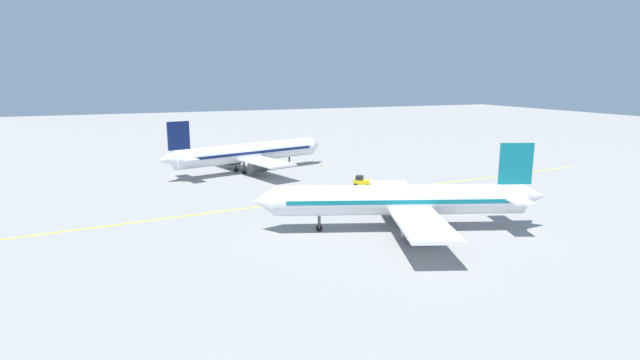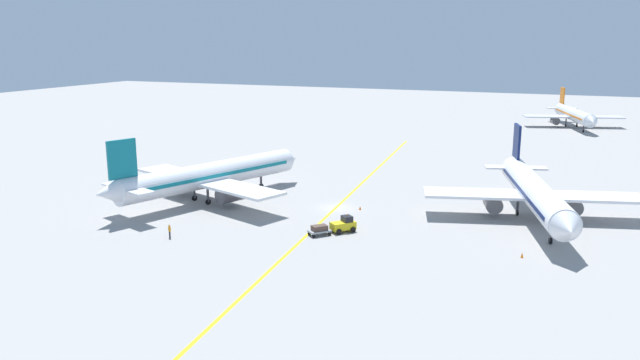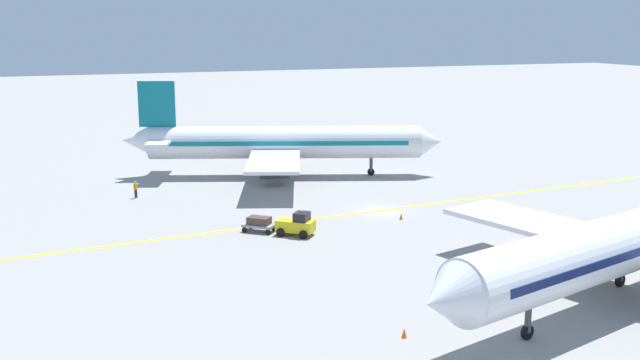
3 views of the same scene
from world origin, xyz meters
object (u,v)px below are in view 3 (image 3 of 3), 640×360
at_px(baggage_tug_white, 297,225).
at_px(baggage_cart_trailing, 259,223).
at_px(ground_crew_worker, 136,189).
at_px(airplane_at_gate, 281,143).
at_px(traffic_cone_mid_apron, 404,333).
at_px(airplane_adjacent_stand, 634,241).
at_px(traffic_cone_near_nose, 401,216).

bearing_deg(baggage_tug_white, baggage_cart_trailing, -131.22).
height_order(baggage_cart_trailing, ground_crew_worker, ground_crew_worker).
height_order(baggage_tug_white, baggage_cart_trailing, baggage_tug_white).
relative_size(airplane_at_gate, traffic_cone_mid_apron, 62.50).
bearing_deg(baggage_tug_white, airplane_adjacent_stand, 34.68).
relative_size(baggage_tug_white, baggage_cart_trailing, 1.13).
relative_size(baggage_tug_white, ground_crew_worker, 1.93).
distance_m(baggage_tug_white, ground_crew_worker, 20.83).
relative_size(airplane_adjacent_stand, traffic_cone_mid_apron, 63.58).
xyz_separation_m(baggage_tug_white, baggage_cart_trailing, (-2.17, -2.48, -0.14)).
bearing_deg(baggage_tug_white, traffic_cone_mid_apron, -3.63).
bearing_deg(traffic_cone_mid_apron, airplane_adjacent_stand, 90.41).
bearing_deg(airplane_adjacent_stand, baggage_tug_white, -145.32).
height_order(ground_crew_worker, traffic_cone_mid_apron, ground_crew_worker).
relative_size(airplane_adjacent_stand, baggage_tug_white, 10.78).
height_order(baggage_tug_white, traffic_cone_mid_apron, baggage_tug_white).
distance_m(airplane_adjacent_stand, baggage_cart_trailing, 28.77).
relative_size(airplane_at_gate, baggage_cart_trailing, 11.94).
height_order(baggage_cart_trailing, traffic_cone_near_nose, baggage_cart_trailing).
bearing_deg(traffic_cone_mid_apron, airplane_at_gate, 169.90).
bearing_deg(airplane_at_gate, traffic_cone_near_nose, 9.44).
distance_m(airplane_at_gate, traffic_cone_near_nose, 22.40).
bearing_deg(airplane_adjacent_stand, airplane_at_gate, -169.82).
bearing_deg(baggage_tug_white, ground_crew_worker, -150.75).
bearing_deg(airplane_adjacent_stand, traffic_cone_mid_apron, -89.59).
distance_m(ground_crew_worker, traffic_cone_mid_apron, 40.18).
bearing_deg(baggage_cart_trailing, ground_crew_worker, -154.31).
xyz_separation_m(baggage_cart_trailing, traffic_cone_near_nose, (0.82, 12.65, -0.49)).
bearing_deg(airplane_adjacent_stand, traffic_cone_near_nose, -169.09).
distance_m(baggage_cart_trailing, traffic_cone_mid_apron, 23.22).
xyz_separation_m(baggage_tug_white, traffic_cone_near_nose, (-1.35, 10.17, -0.63)).
bearing_deg(airplane_adjacent_stand, ground_crew_worker, -147.77).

